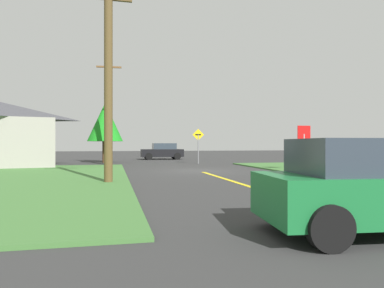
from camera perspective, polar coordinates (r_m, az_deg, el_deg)
name	(u,v)px	position (r m, az deg, el deg)	size (l,w,h in m)	color
ground_plane	(199,171)	(20.10, 1.10, -4.39)	(120.00, 120.00, 0.00)	#303030
lane_stripe_center	(254,188)	(12.51, 9.96, -7.01)	(0.20, 14.00, 0.01)	yellow
stop_sign	(304,139)	(20.72, 17.72, 0.78)	(0.78, 0.07, 2.57)	#9EA0A8
car_behind_on_main_road	(374,187)	(6.78, 27.43, -6.17)	(4.10, 2.27, 1.62)	#196B33
car_on_crossroad	(347,154)	(29.36, 23.87, -1.44)	(2.13, 3.95, 1.62)	orange
car_approaching_junction	(163,151)	(35.39, -4.80, -1.20)	(4.15, 2.07, 1.62)	black
utility_pole_near	(108,80)	(14.08, -13.43, 10.00)	(1.80, 0.32, 7.76)	brown
utility_pole_mid	(109,111)	(26.47, -13.34, 5.31)	(1.80, 0.35, 7.80)	brown
direction_sign	(198,142)	(27.44, 1.02, 0.32)	(0.90, 0.16, 2.72)	slate
oak_tree_left	(105,122)	(29.93, -13.92, 3.43)	(2.90, 2.90, 4.96)	brown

